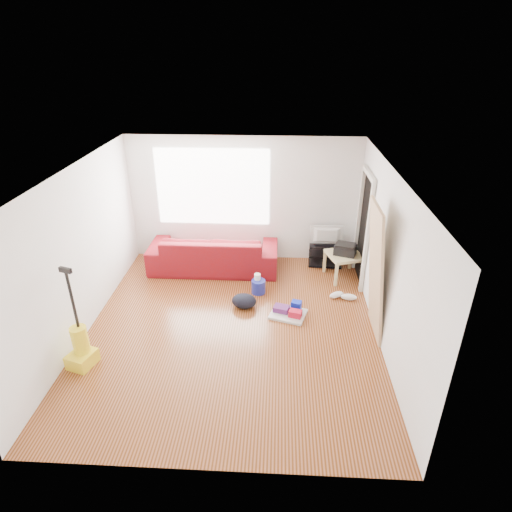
# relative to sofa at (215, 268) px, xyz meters

# --- Properties ---
(room) EXTENTS (4.51, 5.01, 2.51)m
(room) POSITION_rel_sofa_xyz_m (0.63, -1.80, 1.25)
(room) COLOR #522509
(room) RESTS_ON ground
(sofa) EXTENTS (2.49, 0.97, 0.73)m
(sofa) POSITION_rel_sofa_xyz_m (0.00, 0.00, 0.00)
(sofa) COLOR maroon
(sofa) RESTS_ON ground
(tv_stand) EXTENTS (0.68, 0.42, 0.45)m
(tv_stand) POSITION_rel_sofa_xyz_m (2.21, 0.27, 0.23)
(tv_stand) COLOR black
(tv_stand) RESTS_ON ground
(tv) EXTENTS (0.65, 0.09, 0.37)m
(tv) POSITION_rel_sofa_xyz_m (2.21, 0.27, 0.64)
(tv) COLOR black
(tv) RESTS_ON tv_stand
(side_table) EXTENTS (0.75, 0.75, 0.49)m
(side_table) POSITION_rel_sofa_xyz_m (2.51, -0.20, 0.41)
(side_table) COLOR tan
(side_table) RESTS_ON ground
(printer) EXTENTS (0.47, 0.41, 0.21)m
(printer) POSITION_rel_sofa_xyz_m (2.51, -0.20, 0.59)
(printer) COLOR black
(printer) RESTS_ON side_table
(bucket) EXTENTS (0.27, 0.27, 0.25)m
(bucket) POSITION_rel_sofa_xyz_m (0.92, -0.86, 0.00)
(bucket) COLOR navy
(bucket) RESTS_ON ground
(toilet_paper) EXTENTS (0.12, 0.12, 0.11)m
(toilet_paper) POSITION_rel_sofa_xyz_m (0.90, -0.82, 0.18)
(toilet_paper) COLOR white
(toilet_paper) RESTS_ON bucket
(cleaning_tray) EXTENTS (0.67, 0.59, 0.20)m
(cleaning_tray) POSITION_rel_sofa_xyz_m (1.46, -1.54, 0.06)
(cleaning_tray) COLOR silver
(cleaning_tray) RESTS_ON ground
(backpack) EXTENTS (0.47, 0.40, 0.23)m
(backpack) POSITION_rel_sofa_xyz_m (0.70, -1.34, 0.00)
(backpack) COLOR black
(backpack) RESTS_ON ground
(sneakers) EXTENTS (0.50, 0.26, 0.11)m
(sneakers) POSITION_rel_sofa_xyz_m (2.41, -0.99, 0.06)
(sneakers) COLOR white
(sneakers) RESTS_ON ground
(vacuum) EXTENTS (0.41, 0.44, 1.50)m
(vacuum) POSITION_rel_sofa_xyz_m (-1.44, -2.88, 0.28)
(vacuum) COLOR yellow
(vacuum) RESTS_ON ground
(door_panel) EXTENTS (0.26, 0.83, 2.08)m
(door_panel) POSITION_rel_sofa_xyz_m (2.69, -1.89, 0.00)
(door_panel) COLOR tan
(door_panel) RESTS_ON ground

